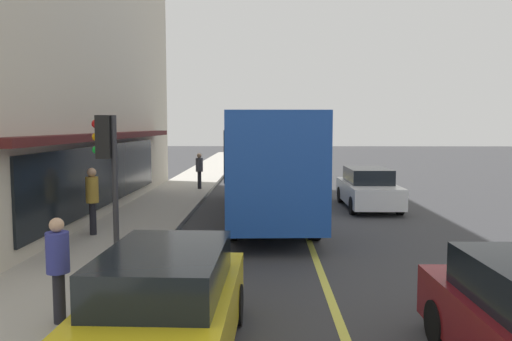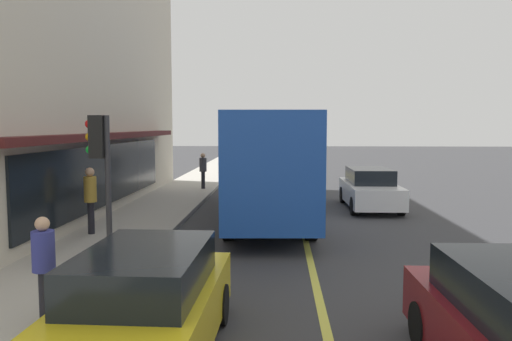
{
  "view_description": "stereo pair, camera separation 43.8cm",
  "coord_description": "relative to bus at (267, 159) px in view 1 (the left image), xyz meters",
  "views": [
    {
      "loc": [
        -16.03,
        1.17,
        3.14
      ],
      "look_at": [
        0.98,
        1.52,
        1.6
      ],
      "focal_mm": 35.03,
      "sensor_mm": 36.0,
      "label": 1
    },
    {
      "loc": [
        -16.01,
        0.73,
        3.14
      ],
      "look_at": [
        0.98,
        1.52,
        1.6
      ],
      "focal_mm": 35.03,
      "sensor_mm": 36.0,
      "label": 2
    }
  ],
  "objects": [
    {
      "name": "pedestrian_by_curb",
      "position": [
        6.35,
        3.18,
        -0.82
      ],
      "size": [
        0.34,
        0.34,
        1.69
      ],
      "color": "black",
      "rests_on": "sidewalk"
    },
    {
      "name": "car_white",
      "position": [
        1.88,
        -3.86,
        -1.24
      ],
      "size": [
        4.31,
        1.88,
        1.52
      ],
      "color": "white",
      "rests_on": "ground"
    },
    {
      "name": "traffic_light",
      "position": [
        -6.69,
        3.36,
        0.55
      ],
      "size": [
        0.3,
        0.52,
        3.2
      ],
      "color": "#2D2D33",
      "rests_on": "sidewalk"
    },
    {
      "name": "pedestrian_at_corner",
      "position": [
        -3.66,
        4.77,
        -0.72
      ],
      "size": [
        0.34,
        0.34,
        1.84
      ],
      "color": "black",
      "rests_on": "sidewalk"
    },
    {
      "name": "car_yellow",
      "position": [
        -10.78,
        1.36,
        -1.24
      ],
      "size": [
        4.34,
        1.94,
        1.52
      ],
      "color": "yellow",
      "rests_on": "ground"
    },
    {
      "name": "sidewalk",
      "position": [
        -1.02,
        4.01,
        -1.91
      ],
      "size": [
        80.0,
        2.74,
        0.15
      ],
      "primitive_type": "cube",
      "color": "#B2ADA3",
      "rests_on": "ground"
    },
    {
      "name": "lane_centre_stripe",
      "position": [
        -1.02,
        -1.15,
        -1.98
      ],
      "size": [
        36.0,
        0.16,
        0.01
      ],
      "primitive_type": "cube",
      "color": "#D8D14C",
      "rests_on": "ground"
    },
    {
      "name": "ground",
      "position": [
        -1.02,
        -1.15,
        -1.99
      ],
      "size": [
        120.0,
        120.0,
        0.0
      ],
      "primitive_type": "plane",
      "color": "#38383A"
    },
    {
      "name": "bus",
      "position": [
        0.0,
        0.0,
        0.0
      ],
      "size": [
        11.23,
        3.03,
        3.5
      ],
      "color": "#1E4CAD",
      "rests_on": "ground"
    },
    {
      "name": "pedestrian_near_storefront",
      "position": [
        -9.77,
        3.15,
        -0.87
      ],
      "size": [
        0.34,
        0.34,
        1.62
      ],
      "color": "black",
      "rests_on": "sidewalk"
    }
  ]
}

